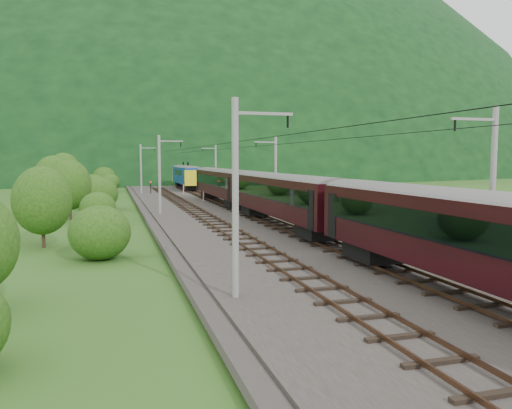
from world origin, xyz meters
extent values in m
plane|color=#2E561B|center=(0.00, 0.00, 0.00)|extent=(600.00, 600.00, 0.00)
cube|color=#38332D|center=(0.00, 10.00, 0.15)|extent=(14.00, 220.00, 0.30)
cube|color=brown|center=(-3.12, 10.00, 0.49)|extent=(0.08, 220.00, 0.15)
cube|color=brown|center=(-1.68, 10.00, 0.49)|extent=(0.08, 220.00, 0.15)
cube|color=black|center=(-2.40, 10.00, 0.36)|extent=(2.40, 220.00, 0.12)
cube|color=brown|center=(1.68, 10.00, 0.49)|extent=(0.08, 220.00, 0.15)
cube|color=brown|center=(3.12, 10.00, 0.49)|extent=(0.08, 220.00, 0.15)
cube|color=black|center=(2.40, 10.00, 0.36)|extent=(2.40, 220.00, 0.12)
cylinder|color=gray|center=(-6.20, 0.00, 4.30)|extent=(0.28, 0.28, 8.00)
cube|color=gray|center=(-5.00, 0.00, 7.70)|extent=(2.40, 0.12, 0.12)
cylinder|color=black|center=(-4.00, 0.00, 7.40)|extent=(0.10, 0.10, 0.50)
cylinder|color=gray|center=(-6.20, 32.00, 4.30)|extent=(0.28, 0.28, 8.00)
cube|color=gray|center=(-5.00, 32.00, 7.70)|extent=(2.40, 0.12, 0.12)
cylinder|color=black|center=(-4.00, 32.00, 7.40)|extent=(0.10, 0.10, 0.50)
cylinder|color=gray|center=(-6.20, 64.00, 4.30)|extent=(0.28, 0.28, 8.00)
cube|color=gray|center=(-5.00, 64.00, 7.70)|extent=(2.40, 0.12, 0.12)
cylinder|color=black|center=(-4.00, 64.00, 7.40)|extent=(0.10, 0.10, 0.50)
cylinder|color=gray|center=(-6.20, 96.00, 4.30)|extent=(0.28, 0.28, 8.00)
cube|color=gray|center=(-5.00, 96.00, 7.70)|extent=(2.40, 0.12, 0.12)
cylinder|color=black|center=(-4.00, 96.00, 7.40)|extent=(0.10, 0.10, 0.50)
cylinder|color=gray|center=(-6.20, 128.00, 4.30)|extent=(0.28, 0.28, 8.00)
cube|color=gray|center=(-5.00, 128.00, 7.70)|extent=(2.40, 0.12, 0.12)
cylinder|color=black|center=(-4.00, 128.00, 7.40)|extent=(0.10, 0.10, 0.50)
cylinder|color=gray|center=(6.20, 0.00, 4.30)|extent=(0.28, 0.28, 8.00)
cube|color=gray|center=(5.00, 0.00, 7.70)|extent=(2.40, 0.12, 0.12)
cylinder|color=black|center=(4.00, 0.00, 7.40)|extent=(0.10, 0.10, 0.50)
cylinder|color=gray|center=(6.20, 32.00, 4.30)|extent=(0.28, 0.28, 8.00)
cube|color=gray|center=(5.00, 32.00, 7.70)|extent=(2.40, 0.12, 0.12)
cylinder|color=black|center=(4.00, 32.00, 7.40)|extent=(0.10, 0.10, 0.50)
cylinder|color=gray|center=(6.20, 64.00, 4.30)|extent=(0.28, 0.28, 8.00)
cube|color=gray|center=(5.00, 64.00, 7.70)|extent=(2.40, 0.12, 0.12)
cylinder|color=black|center=(4.00, 64.00, 7.40)|extent=(0.10, 0.10, 0.50)
cylinder|color=gray|center=(6.20, 96.00, 4.30)|extent=(0.28, 0.28, 8.00)
cube|color=gray|center=(5.00, 96.00, 7.70)|extent=(2.40, 0.12, 0.12)
cylinder|color=black|center=(4.00, 96.00, 7.40)|extent=(0.10, 0.10, 0.50)
cylinder|color=gray|center=(6.20, 128.00, 4.30)|extent=(0.28, 0.28, 8.00)
cube|color=gray|center=(5.00, 128.00, 7.70)|extent=(2.40, 0.12, 0.12)
cylinder|color=black|center=(4.00, 128.00, 7.40)|extent=(0.10, 0.10, 0.50)
cylinder|color=black|center=(-2.40, 10.00, 7.10)|extent=(0.03, 198.00, 0.03)
cylinder|color=black|center=(2.40, 10.00, 7.10)|extent=(0.03, 198.00, 0.03)
ellipsoid|color=black|center=(0.00, 260.00, 0.00)|extent=(504.00, 360.00, 244.00)
cube|color=black|center=(2.40, -3.35, 2.92)|extent=(2.84, 21.52, 2.93)
cylinder|color=slate|center=(2.40, -3.35, 4.24)|extent=(2.84, 21.41, 2.84)
cube|color=black|center=(0.96, -3.35, 3.27)|extent=(0.05, 18.94, 1.12)
cube|color=black|center=(3.84, -3.35, 3.27)|extent=(0.05, 18.94, 1.12)
cube|color=black|center=(2.40, 4.19, 1.01)|extent=(2.15, 3.13, 0.88)
cube|color=black|center=(2.40, 19.21, 2.92)|extent=(2.84, 21.52, 2.93)
cylinder|color=slate|center=(2.40, 19.21, 4.24)|extent=(2.84, 21.41, 2.84)
cube|color=black|center=(0.96, 19.21, 3.27)|extent=(0.05, 18.94, 1.12)
cube|color=black|center=(3.84, 19.21, 3.27)|extent=(0.05, 18.94, 1.12)
cube|color=black|center=(2.40, 11.68, 1.01)|extent=(2.15, 3.13, 0.88)
cube|color=black|center=(2.40, 26.74, 1.01)|extent=(2.15, 3.13, 0.88)
cube|color=black|center=(2.40, 41.76, 2.92)|extent=(2.84, 21.52, 2.93)
cylinder|color=slate|center=(2.40, 41.76, 4.24)|extent=(2.84, 21.41, 2.84)
cube|color=black|center=(0.96, 41.76, 3.27)|extent=(0.05, 18.94, 1.12)
cube|color=black|center=(3.84, 41.76, 3.27)|extent=(0.05, 18.94, 1.12)
cube|color=black|center=(2.40, 34.23, 1.01)|extent=(2.15, 3.13, 0.88)
cube|color=black|center=(2.40, 49.29, 1.01)|extent=(2.15, 3.13, 0.88)
cube|color=navy|center=(2.40, 73.12, 2.92)|extent=(2.84, 17.61, 2.93)
cylinder|color=slate|center=(2.40, 73.12, 4.24)|extent=(2.84, 17.52, 2.84)
cube|color=black|center=(0.96, 73.12, 3.27)|extent=(0.05, 15.49, 1.12)
cube|color=black|center=(3.84, 73.12, 3.27)|extent=(0.05, 15.49, 1.12)
cube|color=black|center=(2.40, 66.96, 1.01)|extent=(2.15, 3.13, 0.88)
cube|color=black|center=(2.40, 79.28, 1.01)|extent=(2.15, 3.13, 0.88)
cube|color=yellow|center=(2.40, 81.72, 2.72)|extent=(2.89, 0.50, 2.64)
cube|color=yellow|center=(2.40, 64.51, 2.72)|extent=(2.89, 0.50, 2.64)
cube|color=black|center=(2.40, 76.12, 4.92)|extent=(0.08, 1.60, 0.88)
cylinder|color=red|center=(0.01, 59.25, 1.09)|extent=(0.17, 0.17, 1.58)
cylinder|color=red|center=(0.76, 45.80, 0.96)|extent=(0.14, 0.14, 1.31)
cylinder|color=black|center=(-4.74, 63.38, 1.21)|extent=(0.13, 0.13, 1.82)
sphere|color=red|center=(-4.74, 63.38, 2.17)|extent=(0.22, 0.22, 0.22)
ellipsoid|color=#1A4312|center=(-11.65, 10.98, 1.61)|extent=(3.57, 3.57, 3.21)
ellipsoid|color=#1A4312|center=(-12.16, 28.22, 1.46)|extent=(3.24, 3.24, 2.92)
ellipsoid|color=#1A4312|center=(-12.30, 40.45, 1.93)|extent=(4.28, 4.28, 3.86)
ellipsoid|color=#1A4312|center=(-13.47, 57.23, 1.85)|extent=(4.10, 4.10, 3.69)
ellipsoid|color=#1A4312|center=(-11.18, 74.39, 1.65)|extent=(3.66, 3.66, 3.30)
ellipsoid|color=#1A4312|center=(-12.28, 88.42, 2.15)|extent=(4.78, 4.78, 4.30)
cylinder|color=black|center=(-15.36, 16.22, 1.48)|extent=(0.24, 0.24, 2.95)
ellipsoid|color=#1A4312|center=(-15.36, 16.22, 3.16)|extent=(3.80, 3.80, 4.55)
cylinder|color=black|center=(-14.81, 32.16, 1.59)|extent=(0.24, 0.24, 3.18)
ellipsoid|color=#1A4312|center=(-14.81, 32.16, 3.40)|extent=(4.08, 4.08, 4.90)
cylinder|color=black|center=(-17.49, 44.14, 1.72)|extent=(0.24, 0.24, 3.43)
ellipsoid|color=#1A4312|center=(-17.49, 44.14, 3.68)|extent=(4.41, 4.41, 5.29)
cylinder|color=black|center=(-17.72, 61.07, 1.86)|extent=(0.24, 0.24, 3.72)
ellipsoid|color=#1A4312|center=(-17.72, 61.07, 3.99)|extent=(4.79, 4.79, 5.74)
ellipsoid|color=#1A4312|center=(9.88, 22.91, 1.46)|extent=(3.24, 3.24, 2.92)
ellipsoid|color=#1A4312|center=(9.68, 42.12, 0.98)|extent=(2.17, 2.17, 1.95)
ellipsoid|color=#1A4312|center=(13.03, 60.23, 1.37)|extent=(3.04, 3.04, 2.74)
camera|label=1|loc=(-10.95, -19.26, 5.89)|focal=35.00mm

